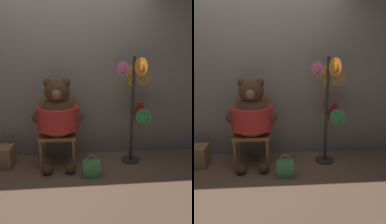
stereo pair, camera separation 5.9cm
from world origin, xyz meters
TOP-DOWN VIEW (x-y plane):
  - ground_plane at (0.00, 0.00)m, footprint 14.00×14.00m
  - wall_back at (0.00, 0.61)m, footprint 8.00×0.10m
  - chair at (-0.08, 0.32)m, footprint 0.50×0.49m
  - teddy_bear at (-0.06, 0.16)m, footprint 0.69×0.61m
  - hat_display_rack at (1.03, 0.25)m, footprint 0.48×0.55m
  - handbag_on_ground at (0.37, -0.18)m, footprint 0.22×0.13m
  - wooden_crate at (-0.87, 0.21)m, footprint 0.29×0.29m

SIDE VIEW (x-z plane):
  - ground_plane at x=0.00m, z-range 0.00..0.00m
  - handbag_on_ground at x=0.37m, z-range -0.04..0.26m
  - wooden_crate at x=-0.87m, z-range 0.00..0.29m
  - chair at x=-0.08m, z-range 0.04..0.98m
  - teddy_bear at x=-0.06m, z-range 0.12..1.37m
  - hat_display_rack at x=1.03m, z-range 0.14..1.66m
  - wall_back at x=0.00m, z-range 0.00..2.76m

